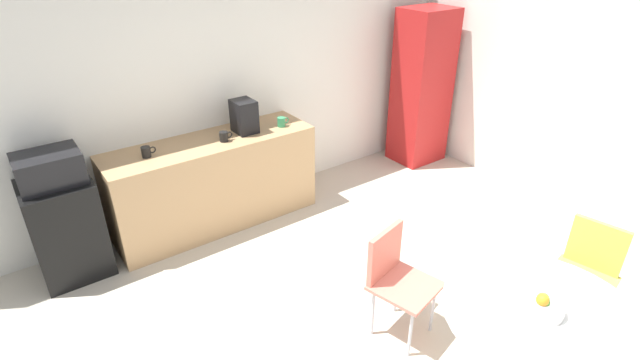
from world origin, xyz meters
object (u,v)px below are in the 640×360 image
object	(u,v)px
mini_fridge	(67,229)
mug_red	(224,136)
mug_white	(282,122)
chair_coral	(395,271)
microwave	(49,169)
round_table	(538,328)
coffee_maker	(244,116)
mug_green	(146,152)
locker_cabinet	(422,88)
fruit_bowl	(543,305)
chair_yellow	(589,264)

from	to	relation	value
mini_fridge	mug_red	world-z (taller)	mug_red
mug_white	chair_coral	bearing A→B (deg)	-99.34
microwave	mug_white	size ratio (longest dim) A/B	3.72
round_table	coffee_maker	bearing A→B (deg)	94.93
chair_coral	mug_red	xyz separation A→B (m)	(-0.31, 2.02, 0.43)
round_table	chair_coral	xyz separation A→B (m)	(-0.23, 0.95, -0.09)
chair_coral	mug_green	world-z (taller)	mug_green
microwave	round_table	bearing A→B (deg)	-56.92
locker_cabinet	mini_fridge	bearing A→B (deg)	178.61
microwave	mug_red	world-z (taller)	microwave
mini_fridge	fruit_bowl	distance (m)	3.67
chair_coral	coffee_maker	world-z (taller)	coffee_maker
chair_coral	coffee_maker	bearing A→B (deg)	90.95
microwave	locker_cabinet	size ratio (longest dim) A/B	0.26
locker_cabinet	coffee_maker	xyz separation A→B (m)	(-2.38, 0.10, 0.12)
chair_yellow	fruit_bowl	world-z (taller)	fruit_bowl
locker_cabinet	mug_white	size ratio (longest dim) A/B	14.57
mug_red	coffee_maker	xyz separation A→B (m)	(0.27, 0.10, 0.11)
mug_white	mug_green	xyz separation A→B (m)	(-1.34, 0.08, 0.00)
chair_coral	round_table	bearing A→B (deg)	-76.46
fruit_bowl	mug_white	world-z (taller)	mug_white
microwave	mug_green	world-z (taller)	microwave
mug_green	coffee_maker	size ratio (longest dim) A/B	0.40
chair_yellow	mug_red	bearing A→B (deg)	118.28
mug_green	mug_white	bearing A→B (deg)	-3.35
chair_coral	coffee_maker	size ratio (longest dim) A/B	2.59
microwave	fruit_bowl	size ratio (longest dim) A/B	2.06
round_table	microwave	bearing A→B (deg)	123.08
locker_cabinet	coffee_maker	size ratio (longest dim) A/B	5.87
locker_cabinet	coffee_maker	distance (m)	2.39
mini_fridge	chair_yellow	world-z (taller)	mini_fridge
chair_yellow	coffee_maker	distance (m)	3.18
chair_coral	mini_fridge	bearing A→B (deg)	129.93
mini_fridge	chair_coral	size ratio (longest dim) A/B	1.05
locker_cabinet	fruit_bowl	bearing A→B (deg)	-125.71
microwave	chair_coral	size ratio (longest dim) A/B	0.58
fruit_bowl	coffee_maker	world-z (taller)	coffee_maker
locker_cabinet	chair_coral	xyz separation A→B (m)	(-2.35, -2.01, -0.42)
fruit_bowl	chair_yellow	bearing A→B (deg)	10.27
microwave	coffee_maker	xyz separation A→B (m)	(1.73, 0.00, 0.06)
chair_yellow	mug_green	distance (m)	3.65
mini_fridge	chair_yellow	xyz separation A→B (m)	(2.96, -2.88, 0.09)
microwave	mug_green	xyz separation A→B (m)	(0.76, -0.01, -0.05)
mini_fridge	microwave	size ratio (longest dim) A/B	1.82
mug_white	mug_red	world-z (taller)	same
mini_fridge	chair_coral	xyz separation A→B (m)	(1.77, -2.11, 0.09)
chair_coral	chair_yellow	world-z (taller)	same
chair_coral	mug_white	xyz separation A→B (m)	(0.33, 2.02, 0.43)
chair_yellow	round_table	bearing A→B (deg)	-169.32
round_table	locker_cabinet	bearing A→B (deg)	54.48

